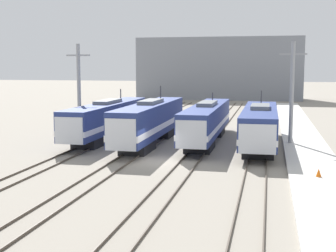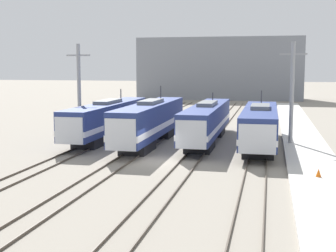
{
  "view_description": "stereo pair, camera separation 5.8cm",
  "coord_description": "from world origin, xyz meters",
  "px_view_note": "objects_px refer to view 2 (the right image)",
  "views": [
    {
      "loc": [
        8.6,
        -35.27,
        7.46
      ],
      "look_at": [
        0.24,
        3.16,
        2.44
      ],
      "focal_mm": 50.0,
      "sensor_mm": 36.0,
      "label": 1
    },
    {
      "loc": [
        8.66,
        -35.25,
        7.46
      ],
      "look_at": [
        0.24,
        3.16,
        2.44
      ],
      "focal_mm": 50.0,
      "sensor_mm": 36.0,
      "label": 2
    }
  ],
  "objects_px": {
    "locomotive_far_left": "(107,119)",
    "locomotive_center_left": "(149,122)",
    "locomotive_center_right": "(206,122)",
    "traffic_cone": "(319,173)",
    "locomotive_far_right": "(260,126)",
    "catenary_tower_right": "(292,92)",
    "catenary_tower_left": "(79,90)"
  },
  "relations": [
    {
      "from": "locomotive_far_left",
      "to": "locomotive_center_right",
      "type": "xyz_separation_m",
      "value": [
        10.39,
        -0.22,
        -0.0
      ]
    },
    {
      "from": "locomotive_far_left",
      "to": "catenary_tower_right",
      "type": "bearing_deg",
      "value": -0.42
    },
    {
      "from": "catenary_tower_right",
      "to": "traffic_cone",
      "type": "height_order",
      "value": "catenary_tower_right"
    },
    {
      "from": "catenary_tower_right",
      "to": "locomotive_center_right",
      "type": "bearing_deg",
      "value": -179.42
    },
    {
      "from": "locomotive_far_left",
      "to": "catenary_tower_left",
      "type": "relative_size",
      "value": 2.01
    },
    {
      "from": "locomotive_center_right",
      "to": "catenary_tower_left",
      "type": "height_order",
      "value": "catenary_tower_left"
    },
    {
      "from": "locomotive_center_left",
      "to": "catenary_tower_right",
      "type": "xyz_separation_m",
      "value": [
        13.23,
        2.3,
        2.85
      ]
    },
    {
      "from": "locomotive_far_left",
      "to": "locomotive_far_right",
      "type": "bearing_deg",
      "value": -7.98
    },
    {
      "from": "traffic_cone",
      "to": "catenary_tower_left",
      "type": "bearing_deg",
      "value": 148.36
    },
    {
      "from": "locomotive_far_left",
      "to": "locomotive_far_right",
      "type": "height_order",
      "value": "locomotive_far_right"
    },
    {
      "from": "locomotive_center_right",
      "to": "catenary_tower_right",
      "type": "bearing_deg",
      "value": 0.58
    },
    {
      "from": "locomotive_far_left",
      "to": "locomotive_center_left",
      "type": "height_order",
      "value": "locomotive_center_left"
    },
    {
      "from": "locomotive_far_right",
      "to": "catenary_tower_right",
      "type": "bearing_deg",
      "value": 35.76
    },
    {
      "from": "locomotive_far_left",
      "to": "locomotive_center_left",
      "type": "xyz_separation_m",
      "value": [
        5.19,
        -2.44,
        0.12
      ]
    },
    {
      "from": "locomotive_far_left",
      "to": "locomotive_center_left",
      "type": "relative_size",
      "value": 1.03
    },
    {
      "from": "locomotive_far_left",
      "to": "traffic_cone",
      "type": "distance_m",
      "value": 24.24
    },
    {
      "from": "locomotive_far_left",
      "to": "locomotive_center_right",
      "type": "bearing_deg",
      "value": -1.2
    },
    {
      "from": "locomotive_center_left",
      "to": "catenary_tower_right",
      "type": "distance_m",
      "value": 13.73
    },
    {
      "from": "catenary_tower_right",
      "to": "locomotive_far_right",
      "type": "bearing_deg",
      "value": -144.24
    },
    {
      "from": "locomotive_center_right",
      "to": "locomotive_far_right",
      "type": "relative_size",
      "value": 1.1
    },
    {
      "from": "locomotive_center_right",
      "to": "locomotive_center_left",
      "type": "bearing_deg",
      "value": -156.85
    },
    {
      "from": "locomotive_far_left",
      "to": "locomotive_center_right",
      "type": "height_order",
      "value": "locomotive_far_left"
    },
    {
      "from": "locomotive_center_left",
      "to": "locomotive_far_right",
      "type": "distance_m",
      "value": 10.39
    },
    {
      "from": "locomotive_center_left",
      "to": "catenary_tower_left",
      "type": "distance_m",
      "value": 8.91
    },
    {
      "from": "catenary_tower_left",
      "to": "traffic_cone",
      "type": "xyz_separation_m",
      "value": [
        22.6,
        -13.93,
        -4.5
      ]
    },
    {
      "from": "catenary_tower_left",
      "to": "traffic_cone",
      "type": "distance_m",
      "value": 26.93
    },
    {
      "from": "locomotive_far_left",
      "to": "traffic_cone",
      "type": "bearing_deg",
      "value": -35.55
    },
    {
      "from": "locomotive_center_left",
      "to": "catenary_tower_right",
      "type": "bearing_deg",
      "value": 9.87
    },
    {
      "from": "locomotive_center_right",
      "to": "catenary_tower_right",
      "type": "height_order",
      "value": "catenary_tower_right"
    },
    {
      "from": "catenary_tower_right",
      "to": "locomotive_center_left",
      "type": "bearing_deg",
      "value": -170.13
    },
    {
      "from": "locomotive_center_left",
      "to": "catenary_tower_left",
      "type": "height_order",
      "value": "catenary_tower_left"
    },
    {
      "from": "traffic_cone",
      "to": "catenary_tower_right",
      "type": "bearing_deg",
      "value": 95.13
    }
  ]
}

